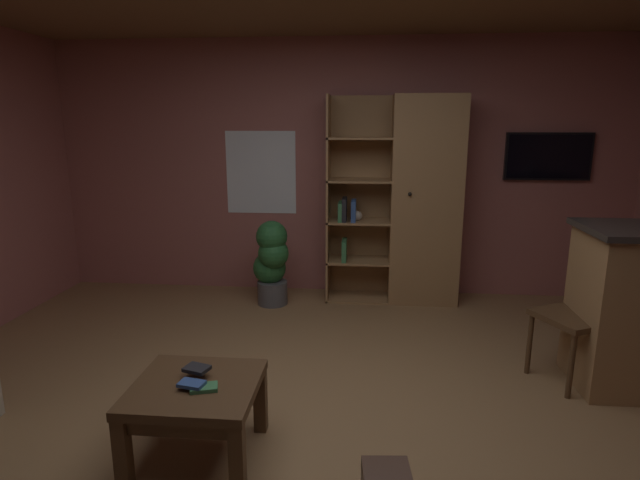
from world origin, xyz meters
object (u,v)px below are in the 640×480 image
object	(u,v)px
table_book_0	(204,388)
wall_mounted_tv	(548,156)
coffee_table	(196,399)
potted_floor_plant	(272,261)
bookshelf_cabinet	(416,203)
dining_chair	(584,306)
table_book_1	(192,384)
table_book_2	(197,369)

from	to	relation	value
table_book_0	wall_mounted_tv	world-z (taller)	wall_mounted_tv
coffee_table	potted_floor_plant	xyz separation A→B (m)	(-0.04, 2.34, 0.10)
bookshelf_cabinet	potted_floor_plant	distance (m)	1.50
dining_chair	potted_floor_plant	distance (m)	2.69
dining_chair	wall_mounted_tv	distance (m)	1.97
coffee_table	dining_chair	world-z (taller)	dining_chair
bookshelf_cabinet	dining_chair	bearing A→B (deg)	-56.89
dining_chair	potted_floor_plant	bearing A→B (deg)	151.67
bookshelf_cabinet	table_book_1	world-z (taller)	bookshelf_cabinet
dining_chair	wall_mounted_tv	size ratio (longest dim) A/B	1.14
table_book_2	wall_mounted_tv	distance (m)	3.90
coffee_table	table_book_0	world-z (taller)	table_book_0
coffee_table	potted_floor_plant	world-z (taller)	potted_floor_plant
coffee_table	table_book_2	distance (m)	0.15
bookshelf_cabinet	potted_floor_plant	xyz separation A→B (m)	(-1.37, -0.25, -0.55)
table_book_2	potted_floor_plant	bearing A→B (deg)	90.63
coffee_table	dining_chair	xyz separation A→B (m)	(2.33, 1.07, 0.19)
table_book_2	dining_chair	world-z (taller)	dining_chair
bookshelf_cabinet	table_book_2	distance (m)	2.91
table_book_0	table_book_1	distance (m)	0.07
table_book_1	potted_floor_plant	world-z (taller)	potted_floor_plant
bookshelf_cabinet	table_book_1	size ratio (longest dim) A/B	15.69
coffee_table	table_book_2	xyz separation A→B (m)	(-0.01, 0.07, 0.14)
table_book_1	table_book_2	bearing A→B (deg)	96.19
bookshelf_cabinet	table_book_2	world-z (taller)	bookshelf_cabinet
bookshelf_cabinet	dining_chair	size ratio (longest dim) A/B	2.16
table_book_0	wall_mounted_tv	distance (m)	3.94
table_book_0	potted_floor_plant	world-z (taller)	potted_floor_plant
coffee_table	table_book_2	size ratio (longest dim) A/B	5.09
table_book_0	table_book_2	world-z (taller)	table_book_2
table_book_2	dining_chair	bearing A→B (deg)	23.14
bookshelf_cabinet	table_book_2	bearing A→B (deg)	-117.98
table_book_0	dining_chair	bearing A→B (deg)	26.34
coffee_table	dining_chair	distance (m)	2.57
table_book_0	table_book_1	size ratio (longest dim) A/B	1.07
potted_floor_plant	wall_mounted_tv	world-z (taller)	wall_mounted_tv
coffee_table	table_book_1	distance (m)	0.13
table_book_1	dining_chair	bearing A→B (deg)	25.77
table_book_1	table_book_0	bearing A→B (deg)	2.11
table_book_0	table_book_1	world-z (taller)	table_book_1
table_book_1	potted_floor_plant	distance (m)	2.40
wall_mounted_tv	bookshelf_cabinet	bearing A→B (deg)	-170.50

